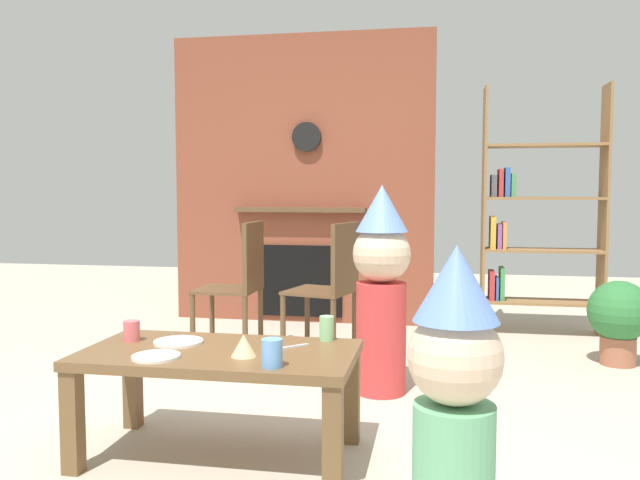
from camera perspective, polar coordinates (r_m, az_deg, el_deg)
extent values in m
plane|color=#BCB29E|center=(3.07, -4.29, -16.79)|extent=(12.00, 12.00, 0.00)
cube|color=brown|center=(5.49, -1.51, 5.34)|extent=(2.20, 0.18, 2.40)
cube|color=black|center=(5.44, -1.71, -3.63)|extent=(0.70, 0.02, 0.60)
cube|color=brown|center=(5.35, -1.81, 2.69)|extent=(1.10, 0.10, 0.04)
cylinder|color=black|center=(5.37, -1.20, 9.10)|extent=(0.24, 0.04, 0.24)
cube|color=olive|center=(5.18, 14.24, 2.50)|extent=(0.02, 0.28, 1.90)
cube|color=olive|center=(5.31, 23.76, 2.31)|extent=(0.02, 0.28, 1.90)
cube|color=olive|center=(5.30, 18.87, -5.18)|extent=(0.86, 0.28, 0.02)
cube|color=olive|center=(5.25, 18.98, -0.87)|extent=(0.86, 0.28, 0.02)
cube|color=olive|center=(5.23, 19.09, 3.50)|extent=(0.86, 0.28, 0.02)
cube|color=olive|center=(5.24, 19.20, 7.88)|extent=(0.86, 0.28, 0.02)
cube|color=#B23333|center=(5.24, 14.89, -3.84)|extent=(0.04, 0.20, 0.23)
cube|color=#3359A5|center=(5.24, 15.32, -4.10)|extent=(0.02, 0.20, 0.18)
cube|color=#3F8C4C|center=(5.24, 15.74, -3.70)|extent=(0.03, 0.20, 0.25)
cube|color=gold|center=(5.19, 14.98, 0.66)|extent=(0.04, 0.20, 0.25)
cube|color=#8C4C99|center=(5.20, 15.51, 0.33)|extent=(0.03, 0.20, 0.19)
cube|color=#D87F3F|center=(5.20, 15.91, 0.41)|extent=(0.03, 0.20, 0.21)
cube|color=#4C4C51|center=(5.18, 15.04, 4.64)|extent=(0.04, 0.20, 0.17)
cube|color=#B23333|center=(5.19, 15.63, 4.86)|extent=(0.03, 0.20, 0.21)
cube|color=#3359A5|center=(5.19, 16.16, 4.91)|extent=(0.04, 0.20, 0.22)
cube|color=#3F8C4C|center=(5.20, 16.63, 4.66)|extent=(0.03, 0.20, 0.18)
cube|color=brown|center=(2.73, -8.88, -9.96)|extent=(1.12, 0.60, 0.04)
cube|color=brown|center=(2.79, -21.02, -14.73)|extent=(0.07, 0.07, 0.41)
cube|color=brown|center=(2.45, 1.14, -17.24)|extent=(0.07, 0.07, 0.41)
cube|color=brown|center=(3.22, -16.21, -12.07)|extent=(0.07, 0.07, 0.41)
cube|color=brown|center=(2.92, 2.79, -13.61)|extent=(0.07, 0.07, 0.41)
cylinder|color=#669EE0|center=(2.44, -4.26, -9.92)|extent=(0.08, 0.08, 0.11)
cylinder|color=#E5666B|center=(2.96, -16.30, -7.71)|extent=(0.07, 0.07, 0.09)
cylinder|color=#8CD18C|center=(2.85, 0.59, -7.81)|extent=(0.06, 0.06, 0.11)
cylinder|color=white|center=(2.65, -14.28, -9.94)|extent=(0.19, 0.19, 0.01)
cylinder|color=white|center=(2.87, -12.39, -8.78)|extent=(0.21, 0.21, 0.01)
cone|color=#EAC68C|center=(2.60, -6.76, -9.23)|extent=(0.10, 0.10, 0.09)
cube|color=silver|center=(2.74, -2.40, -9.37)|extent=(0.12, 0.12, 0.01)
sphere|color=beige|center=(1.85, 11.85, -10.12)|extent=(0.27, 0.27, 0.27)
cone|color=#668CE5|center=(1.81, 11.95, -3.76)|extent=(0.24, 0.24, 0.21)
cylinder|color=#D13838|center=(3.58, 5.41, -8.59)|extent=(0.27, 0.27, 0.61)
sphere|color=beige|center=(3.51, 5.46, -1.22)|extent=(0.32, 0.32, 0.32)
cone|color=#668CE5|center=(3.49, 5.49, 2.80)|extent=(0.28, 0.28, 0.25)
cube|color=brown|center=(4.42, -8.18, -4.35)|extent=(0.40, 0.40, 0.02)
cube|color=brown|center=(4.34, -5.90, -1.37)|extent=(0.03, 0.40, 0.45)
cylinder|color=brown|center=(4.69, -9.52, -6.66)|extent=(0.04, 0.04, 0.43)
cylinder|color=brown|center=(4.36, -11.18, -7.52)|extent=(0.04, 0.04, 0.43)
cylinder|color=brown|center=(4.58, -5.26, -6.88)|extent=(0.04, 0.04, 0.43)
cylinder|color=brown|center=(4.24, -6.63, -7.80)|extent=(0.04, 0.04, 0.43)
cube|color=brown|center=(4.30, -0.04, -4.55)|extent=(0.49, 0.49, 0.02)
cube|color=brown|center=(4.20, 2.25, -1.54)|extent=(0.13, 0.39, 0.45)
cylinder|color=brown|center=(4.58, -1.14, -6.87)|extent=(0.04, 0.04, 0.43)
cylinder|color=brown|center=(4.27, -3.29, -7.71)|extent=(0.04, 0.04, 0.43)
cylinder|color=brown|center=(4.44, 3.08, -7.24)|extent=(0.04, 0.04, 0.43)
cylinder|color=brown|center=(4.11, 1.18, -8.17)|extent=(0.04, 0.04, 0.43)
cylinder|color=#9E5B42|center=(4.59, 24.81, -8.85)|extent=(0.22, 0.22, 0.18)
sphere|color=#2E7338|center=(4.54, 24.92, -5.71)|extent=(0.39, 0.39, 0.39)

